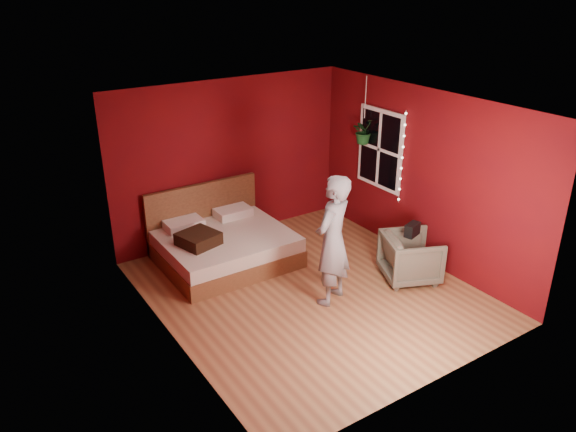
% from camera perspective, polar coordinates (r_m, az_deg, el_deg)
% --- Properties ---
extents(floor, '(4.50, 4.50, 0.00)m').
position_cam_1_polar(floor, '(7.86, 2.25, -7.67)').
color(floor, '#91613A').
rests_on(floor, ground).
extents(room_walls, '(4.04, 4.54, 2.62)m').
position_cam_1_polar(room_walls, '(7.14, 2.47, 3.92)').
color(room_walls, '#600A0C').
rests_on(room_walls, ground).
extents(window, '(0.05, 0.97, 1.27)m').
position_cam_1_polar(window, '(9.04, 9.32, 6.74)').
color(window, white).
rests_on(window, room_walls).
extents(fairy_lights, '(0.04, 0.04, 1.45)m').
position_cam_1_polar(fairy_lights, '(8.66, 11.52, 5.82)').
color(fairy_lights, silver).
rests_on(fairy_lights, room_walls).
extents(bed, '(1.89, 1.60, 1.04)m').
position_cam_1_polar(bed, '(8.60, -6.61, -2.86)').
color(bed, brown).
rests_on(bed, ground).
extents(person, '(0.77, 0.66, 1.78)m').
position_cam_1_polar(person, '(7.27, 4.55, -2.50)').
color(person, slate).
rests_on(person, ground).
extents(armchair, '(0.99, 0.98, 0.69)m').
position_cam_1_polar(armchair, '(8.18, 12.35, -4.13)').
color(armchair, '#595446').
rests_on(armchair, ground).
extents(handbag, '(0.28, 0.20, 0.18)m').
position_cam_1_polar(handbag, '(7.99, 12.52, -1.35)').
color(handbag, black).
rests_on(handbag, armchair).
extents(throw_pillow, '(0.62, 0.62, 0.18)m').
position_cam_1_polar(throw_pillow, '(8.15, -9.09, -2.29)').
color(throw_pillow, black).
rests_on(throw_pillow, bed).
extents(hanging_plant, '(0.39, 0.34, 1.07)m').
position_cam_1_polar(hanging_plant, '(9.15, 7.70, 8.57)').
color(hanging_plant, silver).
rests_on(hanging_plant, room_walls).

